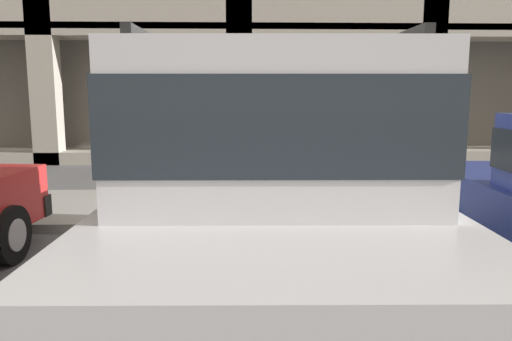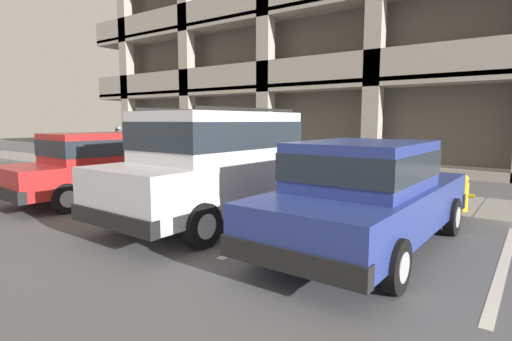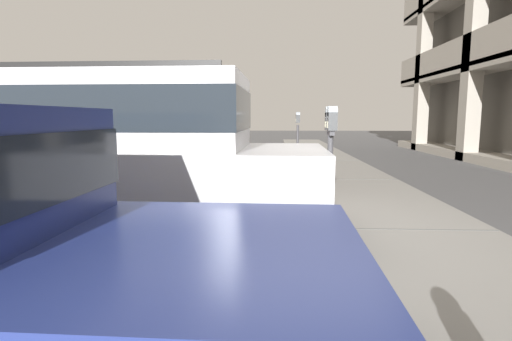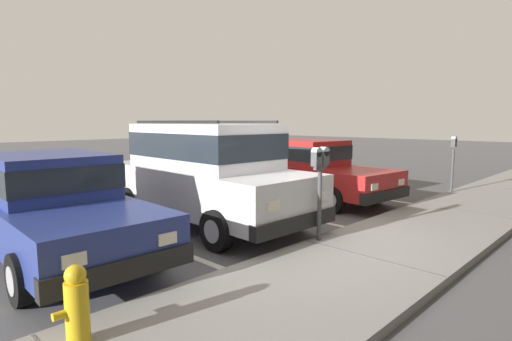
# 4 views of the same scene
# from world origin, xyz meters

# --- Properties ---
(ground_plane) EXTENTS (80.00, 80.00, 0.10)m
(ground_plane) POSITION_xyz_m (0.00, 0.00, -0.05)
(ground_plane) COLOR #565659
(sidewalk) EXTENTS (40.00, 2.20, 0.12)m
(sidewalk) POSITION_xyz_m (0.00, 1.30, 0.06)
(sidewalk) COLOR gray
(sidewalk) RESTS_ON ground_plane
(parking_stall_lines) EXTENTS (12.44, 4.80, 0.01)m
(parking_stall_lines) POSITION_xyz_m (1.54, -1.40, 0.00)
(parking_stall_lines) COLOR silver
(parking_stall_lines) RESTS_ON ground_plane
(silver_suv) EXTENTS (2.10, 4.82, 2.03)m
(silver_suv) POSITION_xyz_m (0.17, -2.13, 1.09)
(silver_suv) COLOR silver
(silver_suv) RESTS_ON ground_plane
(red_sedan) EXTENTS (2.12, 4.61, 1.54)m
(red_sedan) POSITION_xyz_m (-3.33, -2.25, 0.82)
(red_sedan) COLOR red
(red_sedan) RESTS_ON ground_plane
(dark_hatchback) EXTENTS (1.93, 4.53, 1.54)m
(dark_hatchback) POSITION_xyz_m (2.95, -2.24, 0.82)
(dark_hatchback) COLOR navy
(dark_hatchback) RESTS_ON ground_plane
(parking_meter_near) EXTENTS (0.35, 0.12, 1.50)m
(parking_meter_near) POSITION_xyz_m (-0.17, 0.35, 1.24)
(parking_meter_near) COLOR #47474C
(parking_meter_near) RESTS_ON sidewalk
(parking_meter_far) EXTENTS (0.15, 0.12, 1.51)m
(parking_meter_far) POSITION_xyz_m (-6.33, 0.30, 1.11)
(parking_meter_far) COLOR #47474C
(parking_meter_far) RESTS_ON sidewalk
(fire_hydrant) EXTENTS (0.30, 0.30, 0.70)m
(fire_hydrant) POSITION_xyz_m (3.76, 0.65, 0.46)
(fire_hydrant) COLOR gold
(fire_hydrant) RESTS_ON sidewalk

